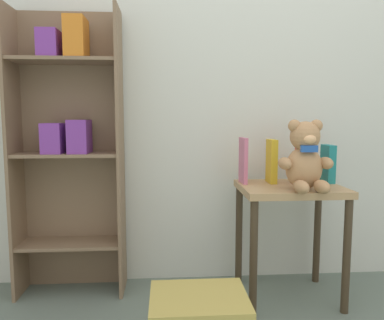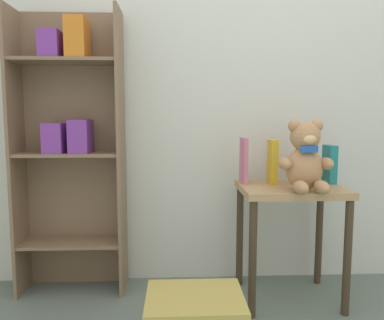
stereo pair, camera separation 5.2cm
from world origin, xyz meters
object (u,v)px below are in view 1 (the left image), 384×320
Objects in this scene: display_table at (290,207)px; book_standing_pink at (243,160)px; bookshelf_side at (70,138)px; book_standing_red at (301,163)px; book_standing_yellow at (272,161)px; book_standing_teal at (328,164)px; teddy_bear at (305,158)px.

display_table is 0.35m from book_standing_pink.
bookshelf_side is 6.90× the size of book_standing_red.
bookshelf_side is 0.98m from book_standing_pink.
book_standing_yellow is (1.12, -0.10, -0.13)m from bookshelf_side.
book_standing_pink is at bearing 177.56° from book_standing_yellow.
bookshelf_side reaches higher than book_standing_teal.
book_standing_red is at bearing 75.65° from teddy_bear.
teddy_bear is 1.54× the size of book_standing_red.
teddy_bear reaches higher than display_table.
display_table is at bearing -136.77° from book_standing_red.
teddy_bear reaches higher than book_standing_yellow.
book_standing_yellow is at bearing -5.15° from bookshelf_side.
teddy_bear is at bearing -77.38° from display_table.
display_table is 0.33m from book_standing_teal.
book_standing_teal reaches higher than display_table.
bookshelf_side is 7.47× the size of book_standing_teal.
bookshelf_side is at bearing 176.18° from book_standing_red.
teddy_bear is at bearing -102.86° from book_standing_red.
book_standing_red reaches higher than display_table.
book_standing_yellow is 0.16m from book_standing_red.
book_standing_teal is (1.44, -0.11, -0.14)m from bookshelf_side.
bookshelf_side is 4.47× the size of teddy_bear.
display_table is 2.50× the size of book_standing_pink.
book_standing_pink is 0.32m from book_standing_red.
display_table is 0.31m from teddy_bear.
bookshelf_side is at bearing 171.02° from display_table.
bookshelf_side is at bearing 174.66° from book_standing_yellow.
book_standing_yellow is (0.16, -0.01, -0.01)m from book_standing_pink.
bookshelf_side is 1.13m from book_standing_yellow.
teddy_bear reaches higher than book_standing_teal.
book_standing_red is (0.05, 0.20, -0.05)m from teddy_bear.
book_standing_yellow is 1.15× the size of book_standing_teal.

